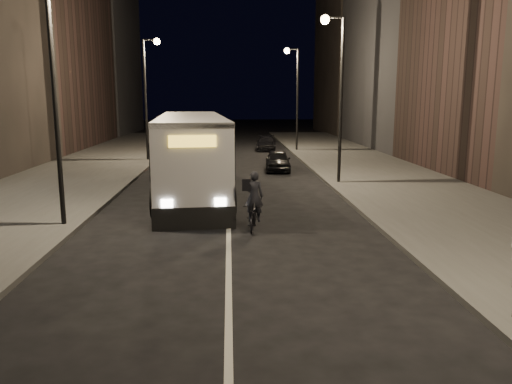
{
  "coord_description": "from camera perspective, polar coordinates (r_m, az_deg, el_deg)",
  "views": [
    {
      "loc": [
        0.05,
        -12.79,
        4.37
      ],
      "look_at": [
        0.86,
        2.33,
        1.5
      ],
      "focal_mm": 35.0,
      "sensor_mm": 36.0,
      "label": 1
    }
  ],
  "objects": [
    {
      "name": "sidewalk_right",
      "position": [
        28.42,
        14.27,
        1.71
      ],
      "size": [
        7.0,
        70.0,
        0.16
      ],
      "primitive_type": "cube",
      "color": "#3B3B38",
      "rests_on": "ground"
    },
    {
      "name": "building_row_left",
      "position": [
        44.79,
        -25.4,
        18.25
      ],
      "size": [
        8.0,
        61.0,
        22.0
      ],
      "primitive_type": "cube",
      "color": "black",
      "rests_on": "ground"
    },
    {
      "name": "ground",
      "position": [
        13.52,
        -3.15,
        -8.15
      ],
      "size": [
        180.0,
        180.0,
        0.0
      ],
      "primitive_type": "plane",
      "color": "black",
      "rests_on": "ground"
    },
    {
      "name": "cyclist_on_bicycle",
      "position": [
        16.61,
        -0.25,
        -2.13
      ],
      "size": [
        0.83,
        1.82,
        2.03
      ],
      "rotation": [
        0.0,
        0.0,
        -0.13
      ],
      "color": "black",
      "rests_on": "ground"
    },
    {
      "name": "streetlight_left_far",
      "position": [
        35.22,
        -12.14,
        12.1
      ],
      "size": [
        1.2,
        0.44,
        8.12
      ],
      "color": "black",
      "rests_on": "sidewalk_left"
    },
    {
      "name": "sidewalk_left",
      "position": [
        28.45,
        -20.53,
        1.37
      ],
      "size": [
        7.0,
        70.0,
        0.16
      ],
      "primitive_type": "cube",
      "color": "#3B3B38",
      "rests_on": "ground"
    },
    {
      "name": "streetlight_left_near",
      "position": [
        17.66,
        -21.4,
        13.23
      ],
      "size": [
        1.2,
        0.44,
        8.12
      ],
      "color": "black",
      "rests_on": "sidewalk_left"
    },
    {
      "name": "streetlight_right_mid",
      "position": [
        25.37,
        9.18,
        12.83
      ],
      "size": [
        1.2,
        0.44,
        8.12
      ],
      "color": "black",
      "rests_on": "sidewalk_right"
    },
    {
      "name": "city_bus",
      "position": [
        23.09,
        -7.37,
        4.61
      ],
      "size": [
        3.92,
        13.43,
        3.57
      ],
      "rotation": [
        0.0,
        0.0,
        0.08
      ],
      "color": "silver",
      "rests_on": "ground"
    },
    {
      "name": "car_far",
      "position": [
        42.37,
        1.17,
        5.59
      ],
      "size": [
        1.95,
        4.1,
        1.15
      ],
      "primitive_type": "imported",
      "rotation": [
        0.0,
        0.0,
        -0.08
      ],
      "color": "black",
      "rests_on": "ground"
    },
    {
      "name": "car_near",
      "position": [
        30.35,
        2.51,
        3.62
      ],
      "size": [
        1.7,
        3.73,
        1.24
      ],
      "primitive_type": "imported",
      "rotation": [
        0.0,
        0.0,
        -0.07
      ],
      "color": "black",
      "rests_on": "ground"
    },
    {
      "name": "streetlight_right_far",
      "position": [
        41.15,
        4.4,
        12.07
      ],
      "size": [
        1.2,
        0.44,
        8.12
      ],
      "color": "black",
      "rests_on": "sidewalk_right"
    },
    {
      "name": "building_row_right",
      "position": [
        43.77,
        19.33,
        18.2
      ],
      "size": [
        8.0,
        61.0,
        21.0
      ],
      "primitive_type": "cube",
      "color": "black",
      "rests_on": "ground"
    },
    {
      "name": "car_mid",
      "position": [
        36.35,
        -8.86,
        4.89
      ],
      "size": [
        1.73,
        4.62,
        1.51
      ],
      "primitive_type": "imported",
      "rotation": [
        0.0,
        0.0,
        3.11
      ],
      "color": "#3C3C3E",
      "rests_on": "ground"
    }
  ]
}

